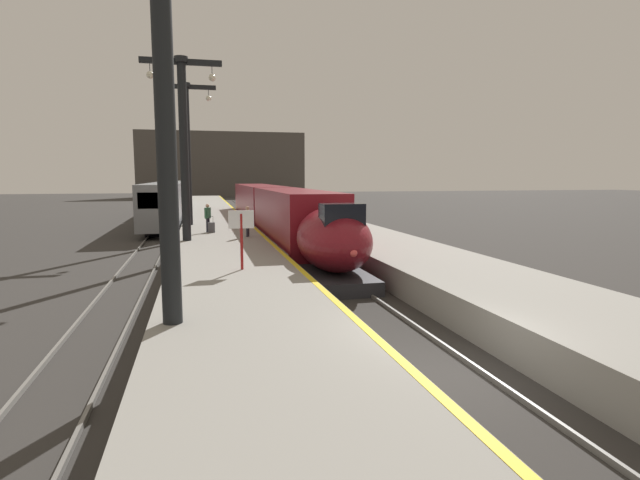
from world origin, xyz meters
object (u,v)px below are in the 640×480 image
passenger_mid_platform (248,219)px  station_column_near (165,51)px  passenger_near_edge (208,216)px  rolling_suitcase (211,227)px  highspeed_train_main (276,211)px  station_column_far (187,141)px  station_column_mid (183,132)px  departure_info_board (241,228)px  regional_train_adjacent (170,198)px

passenger_mid_platform → station_column_near: bearing=-101.2°
passenger_near_edge → rolling_suitcase: passenger_near_edge is taller
highspeed_train_main → station_column_far: size_ratio=3.92×
station_column_near → station_column_mid: bearing=90.2°
passenger_near_edge → rolling_suitcase: bearing=-56.3°
passenger_near_edge → departure_info_board: 12.76m
rolling_suitcase → departure_info_board: (0.76, -12.43, 1.20)m
highspeed_train_main → station_column_mid: 10.96m
station_column_near → rolling_suitcase: bearing=86.1°
station_column_mid → rolling_suitcase: 6.45m
highspeed_train_main → station_column_mid: size_ratio=4.03×
station_column_near → passenger_near_edge: bearing=86.7°
highspeed_train_main → station_column_near: station_column_near is taller
station_column_near → passenger_mid_platform: (3.19, 16.13, -4.98)m
highspeed_train_main → station_column_far: station_column_far is taller
regional_train_adjacent → passenger_mid_platform: 26.41m
highspeed_train_main → departure_info_board: size_ratio=17.58×
passenger_mid_platform → departure_info_board: size_ratio=0.80×
highspeed_train_main → station_column_far: (-5.90, 0.75, 4.81)m
station_column_mid → station_column_far: size_ratio=0.97×
regional_train_adjacent → passenger_mid_platform: size_ratio=21.66×
station_column_near → departure_info_board: 7.97m
regional_train_adjacent → station_column_far: 18.77m
regional_train_adjacent → station_column_far: station_column_far is taller
station_column_far → passenger_near_edge: bearing=-76.9°
highspeed_train_main → regional_train_adjacent: 20.48m
passenger_near_edge → regional_train_adjacent: bearing=98.3°
station_column_mid → departure_info_board: station_column_mid is taller
highspeed_train_main → rolling_suitcase: (-4.56, -4.46, -0.58)m
highspeed_train_main → passenger_mid_platform: bearing=-110.7°
station_column_near → departure_info_board: size_ratio=4.63×
regional_train_adjacent → station_column_mid: (2.20, -26.77, 4.48)m
station_column_near → rolling_suitcase: station_column_near is taller
station_column_far → passenger_mid_platform: size_ratio=5.62×
departure_info_board → highspeed_train_main: bearing=77.3°
highspeed_train_main → station_column_near: bearing=-104.2°
station_column_near → passenger_mid_platform: bearing=78.8°
departure_info_board → station_column_far: bearing=96.8°
station_column_near → passenger_near_edge: 19.66m
rolling_suitcase → passenger_mid_platform: bearing=-53.5°
regional_train_adjacent → station_column_mid: size_ratio=3.96×
passenger_mid_platform → station_column_mid: bearing=-164.0°
passenger_near_edge → departure_info_board: departure_info_board is taller
regional_train_adjacent → station_column_mid: station_column_mid is taller
station_column_mid → regional_train_adjacent: bearing=94.7°
regional_train_adjacent → departure_info_board: bearing=-83.1°
departure_info_board → passenger_mid_platform: bearing=83.4°
station_column_near → regional_train_adjacent: bearing=93.1°
highspeed_train_main → passenger_mid_platform: 7.52m
station_column_far → passenger_mid_platform: 9.66m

